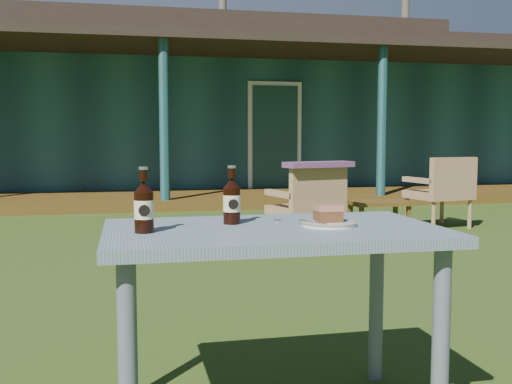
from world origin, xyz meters
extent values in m
plane|color=#334916|center=(0.00, 0.00, 0.00)|extent=(80.00, 80.00, 0.00)
cube|color=#1D464B|center=(0.00, 9.50, 1.30)|extent=(15.00, 6.00, 2.60)
cube|color=black|center=(0.00, 9.50, 2.75)|extent=(15.80, 6.80, 0.30)
cube|color=black|center=(0.00, 9.50, 3.15)|extent=(12.00, 3.50, 0.60)
cube|color=#513813|center=(0.00, 5.60, 0.08)|extent=(15.00, 1.80, 0.16)
cube|color=black|center=(0.00, 5.60, 2.45)|extent=(15.40, 2.00, 0.12)
cylinder|color=#1D464B|center=(0.00, 4.80, 1.23)|extent=(0.14, 0.14, 2.45)
cylinder|color=#1D464B|center=(3.25, 4.80, 1.23)|extent=(0.14, 0.14, 2.45)
cube|color=white|center=(2.00, 6.48, 1.00)|extent=(0.95, 0.06, 2.00)
cube|color=#193D38|center=(2.00, 6.45, 1.00)|extent=(0.80, 0.04, 1.85)
cylinder|color=brown|center=(3.00, 18.50, 4.75)|extent=(0.28, 0.28, 9.50)
cylinder|color=brown|center=(9.50, 17.00, 5.50)|extent=(0.28, 0.28, 11.00)
cube|color=slate|center=(0.00, -1.60, 0.70)|extent=(1.20, 0.70, 0.04)
cylinder|color=slate|center=(-0.52, -1.87, 0.34)|extent=(0.06, 0.06, 0.68)
cylinder|color=slate|center=(0.52, -1.87, 0.34)|extent=(0.06, 0.06, 0.68)
cylinder|color=slate|center=(-0.52, -1.33, 0.34)|extent=(0.06, 0.06, 0.68)
cylinder|color=slate|center=(0.52, -1.33, 0.34)|extent=(0.06, 0.06, 0.68)
cylinder|color=silver|center=(0.21, -1.61, 0.73)|extent=(0.20, 0.20, 0.01)
cylinder|color=olive|center=(0.21, -1.61, 0.73)|extent=(0.20, 0.20, 0.00)
cube|color=#56331B|center=(0.21, -1.59, 0.75)|extent=(0.09, 0.08, 0.04)
cube|color=#AB6C4C|center=(0.21, -1.59, 0.79)|extent=(0.09, 0.09, 0.02)
cube|color=silver|center=(0.14, -1.62, 0.74)|extent=(0.07, 0.13, 0.00)
cylinder|color=black|center=(-0.13, -1.49, 0.79)|extent=(0.06, 0.06, 0.13)
cone|color=black|center=(-0.13, -1.49, 0.87)|extent=(0.06, 0.06, 0.04)
cylinder|color=black|center=(-0.13, -1.49, 0.91)|extent=(0.03, 0.03, 0.04)
cylinder|color=silver|center=(-0.13, -1.49, 0.93)|extent=(0.03, 0.03, 0.01)
cylinder|color=beige|center=(-0.13, -1.49, 0.80)|extent=(0.06, 0.06, 0.06)
cylinder|color=black|center=(-0.13, -1.52, 0.80)|extent=(0.04, 0.00, 0.04)
cylinder|color=black|center=(-0.46, -1.63, 0.79)|extent=(0.07, 0.07, 0.14)
cone|color=black|center=(-0.46, -1.63, 0.88)|extent=(0.07, 0.07, 0.04)
cylinder|color=black|center=(-0.46, -1.63, 0.91)|extent=(0.03, 0.03, 0.04)
cylinder|color=silver|center=(-0.46, -1.63, 0.94)|extent=(0.03, 0.03, 0.01)
cylinder|color=beige|center=(-0.46, -1.63, 0.80)|extent=(0.07, 0.07, 0.06)
cylinder|color=black|center=(-0.46, -1.66, 0.80)|extent=(0.04, 0.00, 0.04)
cylinder|color=silver|center=(0.04, -1.48, 0.72)|extent=(0.03, 0.03, 0.01)
cube|color=#9F764F|center=(1.10, 1.66, 0.36)|extent=(0.69, 0.67, 0.08)
cube|color=#9F764F|center=(1.16, 1.44, 0.59)|extent=(0.57, 0.21, 0.38)
cube|color=#9F764F|center=(1.35, 1.75, 0.52)|extent=(0.19, 0.50, 0.05)
cube|color=#9F764F|center=(0.85, 1.62, 0.52)|extent=(0.19, 0.50, 0.05)
cylinder|color=#9F764F|center=(1.28, 1.94, 0.16)|extent=(0.04, 0.04, 0.32)
cylinder|color=#9F764F|center=(0.81, 1.82, 0.16)|extent=(0.04, 0.04, 0.32)
cylinder|color=#9F764F|center=(1.39, 1.51, 0.16)|extent=(0.04, 0.04, 0.32)
cylinder|color=#9F764F|center=(0.93, 1.39, 0.16)|extent=(0.04, 0.04, 0.32)
cube|color=#9F764F|center=(3.00, 2.62, 0.38)|extent=(0.70, 0.67, 0.09)
cube|color=#9F764F|center=(3.05, 2.38, 0.62)|extent=(0.61, 0.19, 0.40)
cube|color=#9F764F|center=(3.26, 2.69, 0.55)|extent=(0.16, 0.53, 0.06)
cube|color=#9F764F|center=(2.73, 2.59, 0.55)|extent=(0.16, 0.53, 0.06)
cylinder|color=#9F764F|center=(3.21, 2.90, 0.17)|extent=(0.05, 0.05, 0.34)
cylinder|color=#9F764F|center=(2.71, 2.81, 0.17)|extent=(0.05, 0.05, 0.34)
cylinder|color=#9F764F|center=(3.30, 2.44, 0.17)|extent=(0.05, 0.05, 0.34)
cylinder|color=#9F764F|center=(2.79, 2.34, 0.17)|extent=(0.05, 0.05, 0.34)
cube|color=#653B61|center=(1.16, 1.44, 0.80)|extent=(0.68, 0.36, 0.05)
cube|color=#513813|center=(1.98, 1.97, 0.38)|extent=(0.60, 0.40, 0.04)
cube|color=#513813|center=(1.73, 1.82, 0.18)|extent=(0.04, 0.04, 0.36)
cube|color=#513813|center=(2.23, 1.82, 0.18)|extent=(0.04, 0.04, 0.36)
cube|color=#513813|center=(1.73, 2.12, 0.18)|extent=(0.04, 0.04, 0.36)
cube|color=#513813|center=(2.23, 2.12, 0.18)|extent=(0.04, 0.04, 0.36)
camera|label=1|loc=(-0.51, -3.67, 1.04)|focal=42.00mm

